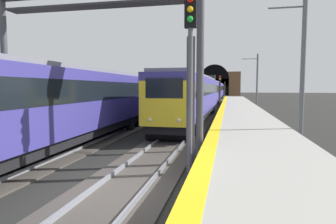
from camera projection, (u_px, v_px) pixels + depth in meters
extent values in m
plane|color=black|center=(120.00, 192.00, 8.22)|extent=(320.00, 320.00, 0.00)
cube|color=#9E9B93|center=(270.00, 185.00, 7.35)|extent=(112.00, 3.83, 1.01)
cube|color=yellow|center=(204.00, 162.00, 7.65)|extent=(112.00, 0.50, 0.01)
cube|color=#423D38|center=(120.00, 191.00, 8.21)|extent=(160.00, 2.90, 0.06)
cube|color=gray|center=(97.00, 186.00, 8.35)|extent=(160.00, 0.07, 0.15)
cube|color=gray|center=(144.00, 190.00, 8.06)|extent=(160.00, 0.07, 0.15)
cube|color=gray|center=(3.00, 179.00, 8.99)|extent=(160.00, 0.07, 0.15)
cube|color=navy|center=(193.00, 94.00, 24.57)|extent=(20.87, 3.08, 2.76)
cube|color=black|center=(193.00, 89.00, 24.53)|extent=(20.04, 3.09, 0.86)
cube|color=slate|center=(193.00, 77.00, 24.44)|extent=(20.24, 2.66, 0.20)
cube|color=black|center=(193.00, 113.00, 24.70)|extent=(20.45, 2.74, 0.52)
cylinder|color=black|center=(170.00, 133.00, 15.76)|extent=(0.98, 2.52, 0.94)
cylinder|color=black|center=(176.00, 129.00, 17.51)|extent=(0.98, 2.52, 0.94)
cylinder|color=black|center=(202.00, 110.00, 31.95)|extent=(0.98, 2.52, 0.94)
cylinder|color=black|center=(204.00, 109.00, 33.70)|extent=(0.98, 2.52, 0.94)
cube|color=yellow|center=(164.00, 104.00, 14.44)|extent=(0.16, 2.62, 2.31)
cube|color=black|center=(164.00, 88.00, 14.32)|extent=(0.07, 1.91, 0.99)
sphere|color=#F2EACC|center=(179.00, 120.00, 14.28)|extent=(0.20, 0.20, 0.20)
sphere|color=#F2EACC|center=(150.00, 120.00, 14.61)|extent=(0.20, 0.20, 0.20)
cube|color=navy|center=(210.00, 91.00, 45.48)|extent=(20.87, 3.08, 2.76)
cube|color=black|center=(210.00, 89.00, 45.45)|extent=(20.04, 3.09, 0.97)
cube|color=slate|center=(210.00, 82.00, 45.36)|extent=(20.24, 2.66, 0.20)
cube|color=black|center=(210.00, 101.00, 45.62)|extent=(20.45, 2.74, 0.52)
cylinder|color=black|center=(204.00, 107.00, 36.82)|extent=(0.98, 2.52, 0.94)
cylinder|color=black|center=(205.00, 106.00, 38.57)|extent=(0.98, 2.52, 0.94)
cylinder|color=black|center=(213.00, 101.00, 52.72)|extent=(0.98, 2.52, 0.94)
cylinder|color=black|center=(214.00, 101.00, 54.47)|extent=(0.98, 2.52, 0.94)
cube|color=navy|center=(216.00, 90.00, 66.40)|extent=(20.87, 3.08, 2.76)
cube|color=black|center=(216.00, 88.00, 66.36)|extent=(20.04, 3.09, 0.98)
cube|color=slate|center=(216.00, 83.00, 66.27)|extent=(20.24, 2.66, 0.20)
cube|color=black|center=(216.00, 97.00, 66.53)|extent=(20.45, 2.74, 0.52)
cylinder|color=black|center=(213.00, 100.00, 57.63)|extent=(0.98, 2.52, 0.94)
cylinder|color=black|center=(213.00, 99.00, 59.38)|extent=(0.98, 2.52, 0.94)
cylinder|color=black|center=(218.00, 97.00, 73.74)|extent=(0.98, 2.52, 0.94)
cylinder|color=black|center=(218.00, 97.00, 75.49)|extent=(0.98, 2.52, 0.94)
cube|color=black|center=(210.00, 78.00, 45.31)|extent=(1.33, 1.66, 0.90)
cube|color=navy|center=(63.00, 101.00, 13.45)|extent=(18.92, 3.12, 2.77)
cube|color=black|center=(63.00, 91.00, 13.41)|extent=(18.16, 3.13, 0.94)
cube|color=slate|center=(62.00, 69.00, 13.32)|extent=(18.34, 2.70, 0.20)
cube|color=black|center=(64.00, 134.00, 13.58)|extent=(18.53, 2.78, 0.50)
cylinder|color=black|center=(115.00, 124.00, 20.09)|extent=(0.96, 2.54, 0.91)
cylinder|color=black|center=(124.00, 121.00, 21.85)|extent=(0.96, 2.54, 0.91)
cube|color=navy|center=(160.00, 93.00, 32.29)|extent=(18.92, 3.12, 2.77)
cube|color=black|center=(160.00, 90.00, 32.26)|extent=(18.16, 3.13, 0.93)
cube|color=slate|center=(160.00, 79.00, 32.16)|extent=(18.34, 2.70, 0.20)
cube|color=black|center=(160.00, 107.00, 32.43)|extent=(18.53, 2.78, 0.50)
cylinder|color=black|center=(139.00, 117.00, 24.38)|extent=(0.96, 2.54, 0.91)
cylinder|color=black|center=(145.00, 115.00, 26.14)|extent=(0.96, 2.54, 0.91)
cylinder|color=black|center=(170.00, 106.00, 38.76)|extent=(0.96, 2.54, 0.91)
cylinder|color=black|center=(173.00, 105.00, 40.52)|extent=(0.96, 2.54, 0.91)
cube|color=black|center=(160.00, 74.00, 32.12)|extent=(1.33, 1.67, 0.90)
cylinder|color=#4C4C54|center=(190.00, 104.00, 9.49)|extent=(0.16, 0.16, 4.87)
cube|color=black|center=(191.00, 11.00, 9.24)|extent=(0.20, 0.38, 1.05)
cube|color=#4C4C54|center=(191.00, 104.00, 9.63)|extent=(0.04, 0.28, 4.38)
sphere|color=yellow|center=(190.00, 9.00, 9.11)|extent=(0.20, 0.20, 0.20)
sphere|color=green|center=(190.00, 19.00, 9.14)|extent=(0.20, 0.20, 0.20)
cylinder|color=#38383D|center=(220.00, 95.00, 39.45)|extent=(0.16, 0.16, 3.84)
cube|color=black|center=(220.00, 78.00, 39.25)|extent=(0.20, 0.38, 0.75)
cube|color=#38383D|center=(220.00, 95.00, 39.58)|extent=(0.04, 0.28, 3.45)
sphere|color=red|center=(220.00, 77.00, 39.11)|extent=(0.20, 0.20, 0.20)
sphere|color=yellow|center=(220.00, 79.00, 39.14)|extent=(0.20, 0.20, 0.20)
cylinder|color=#4C4C54|center=(225.00, 91.00, 84.63)|extent=(0.16, 0.16, 3.89)
cube|color=black|center=(225.00, 83.00, 84.43)|extent=(0.20, 0.38, 0.75)
cube|color=#4C4C54|center=(225.00, 91.00, 84.76)|extent=(0.04, 0.28, 3.50)
sphere|color=red|center=(225.00, 82.00, 84.29)|extent=(0.20, 0.20, 0.20)
sphere|color=yellow|center=(225.00, 83.00, 84.31)|extent=(0.20, 0.20, 0.20)
cylinder|color=#3F3F47|center=(5.00, 80.00, 12.49)|extent=(0.28, 0.28, 6.60)
cylinder|color=#3F3F47|center=(200.00, 78.00, 10.77)|extent=(0.28, 0.28, 6.60)
cube|color=#2D2D33|center=(94.00, 6.00, 11.38)|extent=(0.70, 7.54, 0.08)
cube|color=brown|center=(215.00, 84.00, 105.89)|extent=(2.82, 18.45, 8.53)
cube|color=black|center=(214.00, 87.00, 104.57)|extent=(0.12, 10.33, 5.97)
cylinder|color=black|center=(214.00, 79.00, 104.32)|extent=(0.12, 10.33, 10.33)
cylinder|color=#595B60|center=(257.00, 83.00, 35.78)|extent=(0.22, 0.22, 7.06)
cylinder|color=#595B60|center=(250.00, 59.00, 35.73)|extent=(0.08, 1.93, 0.08)
cylinder|color=#595B60|center=(303.00, 73.00, 13.59)|extent=(0.22, 0.22, 7.28)
cylinder|color=#595B60|center=(286.00, 7.00, 13.50)|extent=(0.08, 1.64, 0.08)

